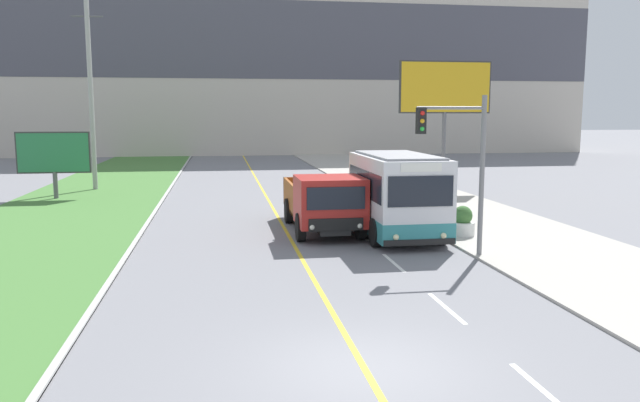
{
  "coord_description": "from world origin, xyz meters",
  "views": [
    {
      "loc": [
        -2.52,
        -10.52,
        4.61
      ],
      "look_at": [
        1.1,
        11.96,
        1.4
      ],
      "focal_mm": 35.0,
      "sensor_mm": 36.0,
      "label": 1
    }
  ],
  "objects": [
    {
      "name": "dump_truck",
      "position": [
        1.43,
        12.71,
        1.18
      ],
      "size": [
        2.53,
        6.85,
        2.31
      ],
      "color": "black",
      "rests_on": "ground_plane"
    },
    {
      "name": "billboard_large",
      "position": [
        10.75,
        25.26,
        5.88
      ],
      "size": [
        5.61,
        0.24,
        7.67
      ],
      "color": "#59595B",
      "rests_on": "ground_plane"
    },
    {
      "name": "traffic_light_mast",
      "position": [
        5.02,
        8.16,
        3.32
      ],
      "size": [
        2.28,
        0.32,
        5.17
      ],
      "color": "slate",
      "rests_on": "ground_plane"
    },
    {
      "name": "billboard_small",
      "position": [
        -11.35,
        24.88,
        2.44
      ],
      "size": [
        3.81,
        0.24,
        3.63
      ],
      "color": "#59595B",
      "rests_on": "ground_plane"
    },
    {
      "name": "city_bus",
      "position": [
        3.96,
        11.67,
        1.58
      ],
      "size": [
        2.67,
        5.58,
        3.12
      ],
      "color": "silver",
      "rests_on": "ground_plane"
    },
    {
      "name": "planter_round_near",
      "position": [
        6.38,
        11.27,
        0.57
      ],
      "size": [
        0.91,
        0.91,
        1.11
      ],
      "color": "silver",
      "rests_on": "sidewalk_right"
    },
    {
      "name": "utility_pole_far",
      "position": [
        -10.04,
        28.86,
        5.88
      ],
      "size": [
        1.8,
        0.28,
        11.64
      ],
      "color": "#9E9E99",
      "rests_on": "ground_plane"
    },
    {
      "name": "apartment_block_background",
      "position": [
        0.0,
        62.08,
        11.86
      ],
      "size": [
        80.0,
        8.04,
        23.72
      ],
      "color": "beige",
      "rests_on": "ground_plane"
    },
    {
      "name": "lane_marking_centre",
      "position": [
        0.29,
        1.06,
        0.0
      ],
      "size": [
        2.88,
        140.0,
        0.01
      ],
      "color": "gold",
      "rests_on": "ground_plane"
    },
    {
      "name": "ground_plane",
      "position": [
        0.0,
        0.0,
        0.0
      ],
      "size": [
        300.0,
        300.0,
        0.0
      ],
      "primitive_type": "plane",
      "color": "slate"
    },
    {
      "name": "planter_round_second",
      "position": [
        6.12,
        15.77,
        0.55
      ],
      "size": [
        0.88,
        0.88,
        1.08
      ],
      "color": "silver",
      "rests_on": "sidewalk_right"
    }
  ]
}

